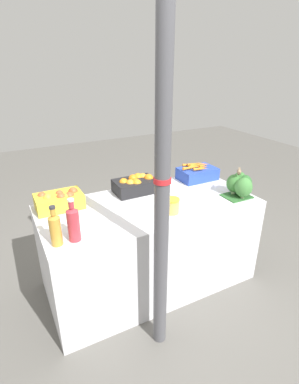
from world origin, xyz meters
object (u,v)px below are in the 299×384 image
Objects in this scene: pickle_jar at (172,206)px; sparrow_bird at (239,172)px; carrot_crate at (197,173)px; orange_crate at (135,184)px; broccoli_pile at (240,185)px; juice_bottle_amber at (55,229)px; apple_crate at (60,200)px; support_pole at (162,198)px; juice_bottle_ruby at (73,223)px.

sparrow_bird is (0.62, -0.01, 0.16)m from pickle_jar.
pickle_jar is 1.08× the size of sparrow_bird.
orange_crate is at bearing 179.86° from carrot_crate.
carrot_crate is 1.48× the size of broccoli_pile.
orange_crate is at bearing 99.66° from pickle_jar.
pickle_jar is (0.85, 0.03, -0.05)m from juice_bottle_amber.
sparrow_bird is at bearing -34.24° from orange_crate.
apple_crate reaches higher than pickle_jar.
orange_crate is at bearing -79.60° from sparrow_bird.
apple_crate and carrot_crate have the same top height.
apple_crate is 1.43m from sparrow_bird.
juice_bottle_amber is (-0.55, 0.33, -0.22)m from support_pole.
juice_bottle_ruby is (-0.44, 0.33, -0.21)m from support_pole.
sparrow_bird is (0.70, -0.48, 0.15)m from orange_crate.
sparrow_bird reaches higher than apple_crate.
support_pole is 19.41× the size of pickle_jar.
broccoli_pile reaches higher than apple_crate.
juice_bottle_amber is at bearing -177.94° from pickle_jar.
pickle_jar is at bearing 179.86° from broccoli_pile.
support_pole is 8.35× the size of juice_bottle_amber.
carrot_crate is at bearing 39.66° from pickle_jar.
support_pole is 0.68m from juice_bottle_amber.
sparrow_bird reaches higher than carrot_crate.
carrot_crate is at bearing -128.78° from sparrow_bird.
apple_crate is 1.22× the size of juice_bottle_ruby.
juice_bottle_amber is at bearing 180.00° from juice_bottle_ruby.
juice_bottle_amber reaches higher than orange_crate.
juice_bottle_ruby is 0.74m from pickle_jar.
juice_bottle_amber is (-1.42, -0.50, 0.05)m from carrot_crate.
support_pole reaches higher than pickle_jar.
apple_crate is 1.33× the size of juice_bottle_amber.
support_pole is at bearing -129.49° from pickle_jar.
juice_bottle_ruby is at bearing -0.00° from juice_bottle_amber.
support_pole reaches higher than carrot_crate.
carrot_crate is 0.74m from pickle_jar.
pickle_jar is at bearing -32.89° from apple_crate.
sparrow_bird reaches higher than broccoli_pile.
broccoli_pile is 0.66m from pickle_jar.
support_pole is 0.59m from juice_bottle_ruby.
carrot_crate is 1.50m from juice_bottle_amber.
carrot_crate is 3.09× the size of pickle_jar.
broccoli_pile is at bearing -79.23° from carrot_crate.
support_pole is at bearing -104.52° from orange_crate.
sparrow_bird reaches higher than pickle_jar.
orange_crate is 3.09× the size of pickle_jar.
pickle_jar is at bearing -45.94° from sparrow_bird.
broccoli_pile is 0.90× the size of juice_bottle_amber.
orange_crate is (0.64, 0.01, 0.00)m from apple_crate.
apple_crate is (-0.43, 0.83, -0.27)m from support_pole.
support_pole is 0.90m from orange_crate.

